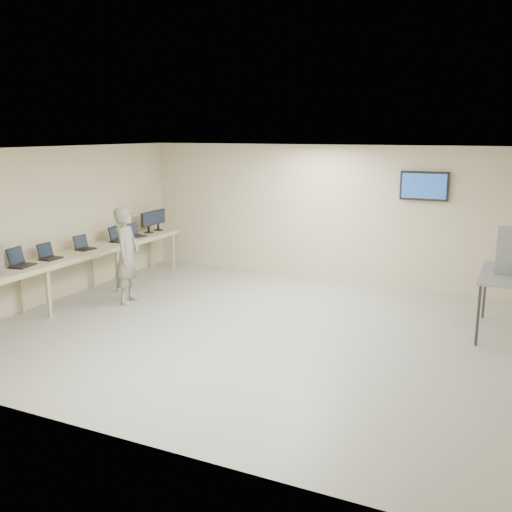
% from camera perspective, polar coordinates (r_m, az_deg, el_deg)
% --- Properties ---
extents(room, '(8.01, 7.01, 2.81)m').
position_cam_1_polar(room, '(8.72, -0.20, 1.47)').
color(room, '#ABAF9A').
rests_on(room, ground).
extents(workbench, '(0.76, 6.00, 0.90)m').
position_cam_1_polar(workbench, '(10.82, -17.95, -0.16)').
color(workbench, '#C9C18C').
rests_on(workbench, ground).
extents(laptop_0, '(0.38, 0.43, 0.31)m').
position_cam_1_polar(laptop_0, '(10.09, -22.58, -0.50)').
color(laptop_0, black).
rests_on(laptop_0, workbench).
extents(laptop_1, '(0.29, 0.35, 0.27)m').
position_cam_1_polar(laptop_1, '(10.48, -20.05, 0.11)').
color(laptop_1, black).
rests_on(laptop_1, workbench).
extents(laptop_2, '(0.30, 0.36, 0.26)m').
position_cam_1_polar(laptop_2, '(11.13, -16.87, 0.99)').
color(laptop_2, black).
rests_on(laptop_2, workbench).
extents(laptop_3, '(0.37, 0.42, 0.29)m').
position_cam_1_polar(laptop_3, '(11.79, -13.73, 1.82)').
color(laptop_3, black).
rests_on(laptop_3, workbench).
extents(laptop_4, '(0.38, 0.42, 0.29)m').
position_cam_1_polar(laptop_4, '(12.21, -12.10, 2.25)').
color(laptop_4, black).
rests_on(laptop_4, workbench).
extents(monitor_near, '(0.21, 0.46, 0.46)m').
position_cam_1_polar(monitor_near, '(12.58, -10.71, 3.54)').
color(monitor_near, black).
rests_on(monitor_near, workbench).
extents(monitor_far, '(0.21, 0.47, 0.46)m').
position_cam_1_polar(monitor_far, '(12.87, -9.78, 3.77)').
color(monitor_far, black).
rests_on(monitor_far, workbench).
extents(soldier, '(0.57, 0.72, 1.75)m').
position_cam_1_polar(soldier, '(10.50, -12.75, 0.04)').
color(soldier, slate).
rests_on(soldier, ground).
extents(side_table, '(0.75, 1.61, 0.96)m').
position_cam_1_polar(side_table, '(9.43, 23.82, -1.99)').
color(side_table, gray).
rests_on(side_table, ground).
extents(storage_bins, '(0.33, 0.36, 0.69)m').
position_cam_1_polar(storage_bins, '(9.34, 23.92, 0.49)').
color(storage_bins, '#9199A2').
rests_on(storage_bins, side_table).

